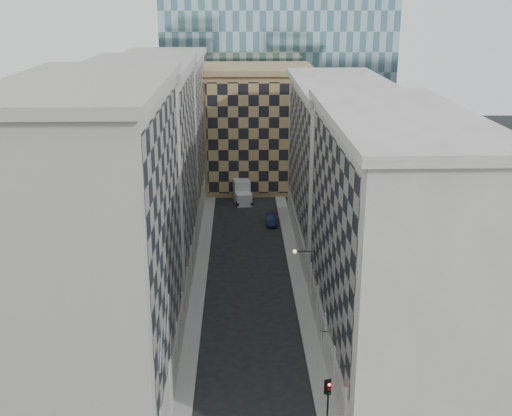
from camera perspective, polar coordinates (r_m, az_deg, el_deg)
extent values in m
cube|color=gray|center=(67.82, -5.11, -6.84)|extent=(1.50, 100.00, 0.15)
cube|color=gray|center=(67.97, 3.82, -6.75)|extent=(1.50, 100.00, 0.15)
cube|color=#A7A397|center=(46.78, -13.90, -3.94)|extent=(10.00, 22.00, 23.00)
cube|color=gray|center=(45.44, -8.02, -2.20)|extent=(0.25, 19.36, 18.00)
cube|color=#A7A397|center=(50.54, -7.53, -14.40)|extent=(0.45, 21.12, 3.20)
cube|color=#A7A397|center=(43.83, -15.09, 10.58)|extent=(10.80, 22.80, 0.70)
cylinder|color=#A7A397|center=(47.94, -8.08, -15.56)|extent=(0.90, 0.90, 4.40)
cylinder|color=#A7A397|center=(52.57, -7.43, -12.24)|extent=(0.90, 0.90, 4.40)
cylinder|color=#A7A397|center=(57.36, -6.90, -9.46)|extent=(0.90, 0.90, 4.40)
cube|color=gray|center=(67.47, -10.10, 2.71)|extent=(10.00, 22.00, 22.00)
cube|color=gray|center=(66.54, -6.01, 4.01)|extent=(0.25, 19.36, 17.00)
cube|color=gray|center=(70.00, -5.78, -4.67)|extent=(0.45, 21.12, 3.20)
cube|color=gray|center=(65.42, -10.66, 12.33)|extent=(10.80, 22.80, 0.70)
cylinder|color=gray|center=(62.26, -6.46, -7.11)|extent=(0.90, 0.90, 4.40)
cylinder|color=gray|center=(67.26, -6.08, -5.11)|extent=(0.90, 0.90, 4.40)
cylinder|color=gray|center=(72.33, -5.77, -3.38)|extent=(0.90, 0.90, 4.40)
cylinder|color=gray|center=(77.46, -5.49, -1.89)|extent=(0.90, 0.90, 4.40)
cube|color=#A7A397|center=(88.80, -8.10, 6.20)|extent=(10.00, 22.00, 21.00)
cube|color=gray|center=(88.08, -4.96, 7.21)|extent=(0.25, 19.36, 16.00)
cube|color=#A7A397|center=(90.64, -4.83, 0.74)|extent=(0.45, 21.12, 3.20)
cube|color=#A7A397|center=(87.22, -8.42, 13.19)|extent=(10.80, 22.80, 0.70)
cylinder|color=#A7A397|center=(82.63, -5.25, -0.58)|extent=(0.90, 0.90, 4.40)
cylinder|color=#A7A397|center=(87.85, -5.04, 0.58)|extent=(0.90, 0.90, 4.40)
cylinder|color=#A7A397|center=(93.10, -4.85, 1.60)|extent=(0.90, 0.90, 4.40)
cylinder|color=#A7A397|center=(98.37, -4.68, 2.52)|extent=(0.90, 0.90, 4.40)
cube|color=#ABA79D|center=(51.38, 12.01, -3.56)|extent=(10.00, 26.00, 20.00)
cube|color=gray|center=(49.93, 6.66, -2.08)|extent=(0.25, 22.88, 15.00)
cube|color=#ABA79D|center=(54.15, 6.36, -11.95)|extent=(0.45, 24.96, 3.20)
cube|color=#ABA79D|center=(48.57, 12.81, 7.85)|extent=(10.80, 26.80, 0.70)
cylinder|color=#ABA79D|center=(49.48, 7.39, -14.36)|extent=(0.90, 0.90, 4.40)
cylinder|color=#ABA79D|center=(53.88, 6.54, -11.39)|extent=(0.90, 0.90, 4.40)
cylinder|color=#ABA79D|center=(58.41, 5.84, -8.88)|extent=(0.90, 0.90, 4.40)
cylinder|color=#ABA79D|center=(63.04, 5.25, -6.74)|extent=(0.90, 0.90, 4.40)
cube|color=#ABA79D|center=(76.74, 7.44, 3.56)|extent=(10.00, 28.00, 19.00)
cube|color=gray|center=(75.77, 3.83, 4.66)|extent=(0.25, 24.64, 14.00)
cube|color=#ABA79D|center=(78.51, 3.74, -2.03)|extent=(0.45, 26.88, 3.20)
cube|color=#ABA79D|center=(74.88, 7.75, 10.87)|extent=(10.80, 28.80, 0.70)
cube|color=#9F8154|center=(101.31, 0.11, 7.00)|extent=(16.00, 14.00, 18.00)
cube|color=tan|center=(94.36, 0.24, 6.16)|extent=(15.20, 0.25, 16.50)
cube|color=#9F8154|center=(99.90, 0.12, 12.29)|extent=(16.80, 14.80, 0.80)
cube|color=#312B26|center=(114.28, -1.12, 10.82)|extent=(6.00, 6.00, 28.00)
cylinder|color=gray|center=(41.25, -8.44, -12.15)|extent=(0.10, 2.33, 2.33)
cylinder|color=gray|center=(44.72, -7.86, -9.56)|extent=(0.10, 2.33, 2.33)
cylinder|color=black|center=(60.04, 4.33, -3.86)|extent=(1.80, 0.08, 0.08)
sphere|color=#FFE5B2|center=(59.95, 3.47, -3.87)|extent=(0.36, 0.36, 0.36)
cylinder|color=black|center=(46.45, 6.37, -17.62)|extent=(0.13, 0.13, 2.91)
cube|color=black|center=(45.34, 6.45, -15.61)|extent=(0.36, 0.33, 1.00)
cube|color=black|center=(45.46, 6.37, -15.50)|extent=(0.49, 0.17, 1.14)
sphere|color=#FF0C07|center=(45.04, 6.54, -15.35)|extent=(0.18, 0.18, 0.18)
sphere|color=#331E05|center=(45.23, 6.53, -15.71)|extent=(0.18, 0.18, 0.18)
sphere|color=black|center=(45.42, 6.51, -16.06)|extent=(0.18, 0.18, 0.18)
cube|color=silver|center=(92.94, -1.11, 0.80)|extent=(2.49, 2.67, 1.81)
cube|color=silver|center=(95.23, -1.32, 1.65)|extent=(2.74, 3.88, 3.12)
cylinder|color=black|center=(92.19, -1.66, 0.36)|extent=(0.41, 0.94, 0.91)
cylinder|color=black|center=(92.45, -0.42, 0.42)|extent=(0.41, 0.94, 0.91)
cylinder|color=black|center=(96.58, -2.00, 1.19)|extent=(0.41, 0.94, 0.91)
cylinder|color=black|center=(96.82, -0.82, 1.24)|extent=(0.41, 0.94, 0.91)
imported|color=#0E1633|center=(85.19, 1.36, -1.02)|extent=(1.50, 4.03, 1.32)
cylinder|color=black|center=(50.73, 6.15, -10.85)|extent=(0.69, 0.29, 0.06)
cube|color=#BEAF8B|center=(50.88, 5.91, -11.21)|extent=(0.25, 0.60, 0.62)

